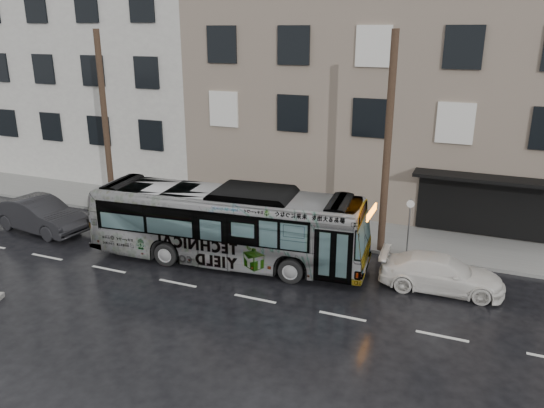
{
  "coord_description": "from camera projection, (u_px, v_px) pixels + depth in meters",
  "views": [
    {
      "loc": [
        10.15,
        -17.84,
        9.12
      ],
      "look_at": [
        1.8,
        2.5,
        1.85
      ],
      "focal_mm": 35.0,
      "sensor_mm": 36.0,
      "label": 1
    }
  ],
  "objects": [
    {
      "name": "building_grey",
      "position": [
        82.0,
        45.0,
        38.65
      ],
      "size": [
        26.0,
        15.0,
        16.0
      ],
      "primitive_type": "cube",
      "color": "beige",
      "rests_on": "ground"
    },
    {
      "name": "building_taupe",
      "position": [
        393.0,
        97.0,
        29.82
      ],
      "size": [
        20.0,
        12.0,
        11.0
      ],
      "primitive_type": "cube",
      "color": "gray",
      "rests_on": "ground"
    },
    {
      "name": "sign_post",
      "position": [
        409.0,
        227.0,
        21.93
      ],
      "size": [
        0.06,
        0.06,
        2.4
      ],
      "primitive_type": "cylinder",
      "color": "slate",
      "rests_on": "sidewalk"
    },
    {
      "name": "utility_pole_front",
      "position": [
        388.0,
        146.0,
        21.29
      ],
      "size": [
        0.3,
        0.3,
        9.0
      ],
      "primitive_type": "cylinder",
      "color": "#433021",
      "rests_on": "sidewalk"
    },
    {
      "name": "utility_pole_rear",
      "position": [
        105.0,
        124.0,
        26.34
      ],
      "size": [
        0.3,
        0.3,
        9.0
      ],
      "primitive_type": "cylinder",
      "color": "#433021",
      "rests_on": "sidewalk"
    },
    {
      "name": "dark_sedan",
      "position": [
        40.0,
        215.0,
        24.95
      ],
      "size": [
        5.06,
        2.27,
        1.61
      ],
      "primitive_type": "imported",
      "rotation": [
        0.0,
        0.0,
        1.45
      ],
      "color": "black",
      "rests_on": "ground"
    },
    {
      "name": "sidewalk",
      "position": [
        257.0,
        220.0,
        26.47
      ],
      "size": [
        90.0,
        3.6,
        0.15
      ],
      "primitive_type": "cube",
      "color": "gray",
      "rests_on": "ground"
    },
    {
      "name": "bus",
      "position": [
        227.0,
        225.0,
        21.45
      ],
      "size": [
        11.6,
        3.67,
        3.18
      ],
      "primitive_type": "imported",
      "rotation": [
        0.0,
        0.0,
        1.66
      ],
      "color": "#B2B2B2",
      "rests_on": "ground"
    },
    {
      "name": "ground",
      "position": [
        210.0,
        258.0,
        22.19
      ],
      "size": [
        120.0,
        120.0,
        0.0
      ],
      "primitive_type": "plane",
      "color": "black",
      "rests_on": "ground"
    },
    {
      "name": "white_sedan",
      "position": [
        441.0,
        273.0,
        19.35
      ],
      "size": [
        4.53,
        2.04,
        1.29
      ],
      "primitive_type": "imported",
      "rotation": [
        0.0,
        0.0,
        1.62
      ],
      "color": "white",
      "rests_on": "ground"
    }
  ]
}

